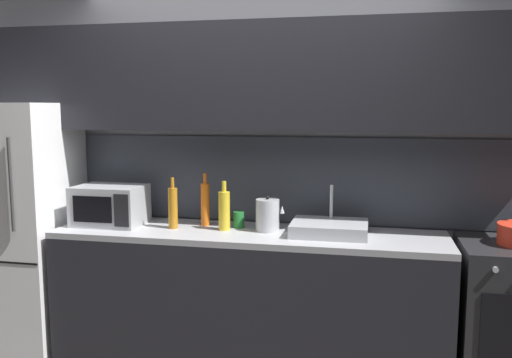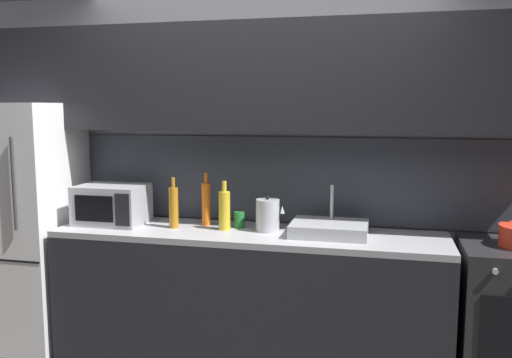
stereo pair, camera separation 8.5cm
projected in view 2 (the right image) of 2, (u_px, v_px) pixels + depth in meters
The scene contains 11 objects.
back_wall at pixel (258, 130), 3.72m from camera, with size 4.29×0.44×2.50m.
counter_run at pixel (248, 298), 3.58m from camera, with size 2.55×0.60×0.90m.
refrigerator at pixel (26, 224), 3.90m from camera, with size 0.68×0.69×1.73m.
oven_range at pixel (511, 320), 3.21m from camera, with size 0.60×0.62×0.90m.
microwave at pixel (112, 204), 3.74m from camera, with size 0.46×0.35×0.27m.
sink_basin at pixel (329, 228), 3.42m from camera, with size 0.48×0.38×0.30m.
kettle at pixel (268, 215), 3.52m from camera, with size 0.19×0.15×0.23m.
wine_bottle_amber at pixel (174, 207), 3.61m from camera, with size 0.06×0.06×0.34m.
wine_bottle_orange at pixel (206, 203), 3.70m from camera, with size 0.06×0.06×0.36m.
wine_bottle_yellow at pixel (224, 210), 3.55m from camera, with size 0.08×0.08×0.33m.
mug_green at pixel (239, 220), 3.63m from camera, with size 0.07×0.07×0.11m, color #1E6B2D.
Camera 2 is at (0.85, -2.44, 1.71)m, focal length 37.88 mm.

